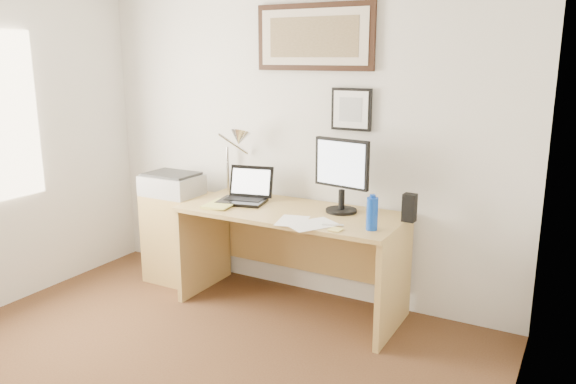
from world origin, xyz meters
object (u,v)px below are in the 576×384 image
Objects in this scene: laptop at (245,194)px; printer at (172,184)px; desk at (296,238)px; book at (209,203)px; water_bottle at (372,214)px; lcd_monitor at (342,172)px; side_cabinet at (180,237)px.

laptop reaches higher than printer.
book is at bearing -158.80° from desk.
water_bottle is 0.79m from desk.
laptop reaches higher than desk.
desk is 0.62m from lcd_monitor.
printer is (-1.77, 0.18, -0.04)m from water_bottle.
desk is 3.64× the size of printer.
printer is at bearing -175.81° from lcd_monitor.
book is (0.46, -0.20, 0.40)m from side_cabinet.
printer is (-1.10, -0.07, 0.30)m from desk.
water_bottle is 1.11m from laptop.
water_bottle is at bearing -5.77° from printer.
book is at bearing -163.66° from lcd_monitor.
side_cabinet is 0.46× the size of desk.
laptop reaches higher than book.
lcd_monitor reaches higher than printer.
water_bottle is at bearing -40.16° from lcd_monitor.
side_cabinet is at bearing -179.99° from laptop.
water_bottle is at bearing -0.38° from book.
water_bottle reaches higher than book.
water_bottle is 1.78m from printer.
laptop is (0.19, 0.20, 0.05)m from book.
book is 1.02m from lcd_monitor.
laptop is (0.65, 0.00, 0.44)m from side_cabinet.
printer is at bearing 160.95° from book.
water_bottle is 1.28m from book.
desk is at bearing 4.81° from laptop.
book is 0.28m from laptop.
side_cabinet is 0.64m from book.
desk is 3.08× the size of lcd_monitor.
lcd_monitor is at bearing 3.05° from side_cabinet.
side_cabinet is 1.56m from lcd_monitor.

